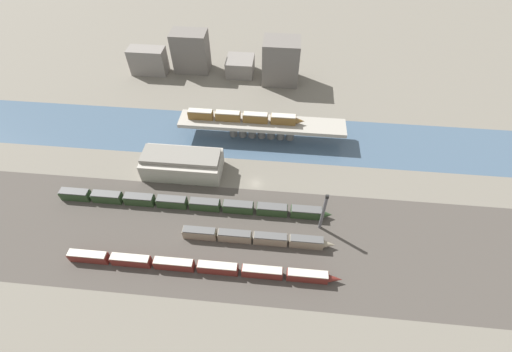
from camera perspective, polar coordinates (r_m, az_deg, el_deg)
The scene contains 14 objects.
ground_plane at distance 126.38m, azimuth -0.04°, elevation -1.26°, with size 400.00×400.00×0.00m, color #666056.
railbed_yard at distance 112.54m, azimuth -1.21°, elevation -10.61°, with size 280.00×42.00×0.01m, color #423D38.
river_water at distance 144.24m, azimuth 0.94°, elevation 6.58°, with size 320.00×27.61×0.01m, color #3D5166.
bridge at distance 140.26m, azimuth 0.97°, elevation 8.40°, with size 67.14×9.93×7.99m.
train_on_bridge at distance 138.35m, azimuth -1.94°, elevation 9.80°, with size 46.70×2.83×3.92m.
train_yard_near at distance 107.28m, azimuth -9.30°, elevation -14.66°, with size 83.07×2.63×3.88m.
train_yard_mid at distance 110.57m, azimuth -0.01°, elevation -10.27°, with size 48.64×2.75×4.13m.
train_yard_far at distance 120.28m, azimuth -10.59°, elevation -4.53°, with size 95.03×3.18×3.95m.
warehouse_building at distance 130.11m, azimuth -12.16°, elevation 2.04°, with size 29.01×12.97×9.09m.
signal_tower at distance 110.19m, azimuth 11.12°, elevation -6.00°, with size 1.00×1.00×17.12m.
city_block_far_left at distance 188.05m, azimuth -17.52°, elevation 17.83°, with size 17.84×8.26×12.93m, color slate.
city_block_left at distance 183.87m, azimuth -10.80°, elevation 19.72°, with size 17.26×10.97×19.82m, color #605B56.
city_block_center at distance 180.89m, azimuth -2.65°, elevation 17.83°, with size 13.47×13.23×8.05m, color slate.
city_block_right at distance 172.29m, azimuth 4.18°, elevation 18.54°, with size 17.18×13.60×20.91m, color #605B56.
Camera 1 is at (7.74, -80.88, 96.81)m, focal length 24.00 mm.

